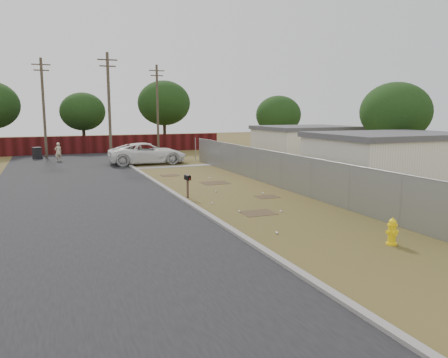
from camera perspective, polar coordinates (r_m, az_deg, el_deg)
name	(u,v)px	position (r m, az deg, el deg)	size (l,w,h in m)	color
ground	(230,192)	(23.49, 0.76, -1.68)	(120.00, 120.00, 0.00)	brown
street	(86,178)	(29.70, -17.63, 0.16)	(15.10, 60.00, 0.12)	black
chainlink_fence	(272,172)	(25.62, 6.29, 0.96)	(0.10, 27.06, 2.02)	gray
privacy_fence	(78,145)	(46.48, -18.52, 4.23)	(30.00, 0.12, 1.80)	#4C1012
utility_poles	(106,107)	(42.26, -15.17, 9.12)	(12.60, 8.24, 9.00)	#4C4132
houses	(343,152)	(30.88, 15.23, 3.47)	(9.30, 17.24, 3.10)	white
horizon_trees	(147,108)	(45.88, -9.97, 9.17)	(33.32, 31.94, 7.78)	#302215
fire_hydrant	(392,232)	(15.27, 21.11, -6.48)	(0.43, 0.44, 0.90)	yellow
mailbox	(188,180)	(21.76, -4.78, -0.08)	(0.23, 0.51, 1.18)	brown
pickup_truck	(148,153)	(36.30, -9.96, 3.32)	(2.88, 6.25, 1.74)	white
pedestrian	(58,152)	(40.25, -20.84, 3.32)	(0.59, 0.39, 1.61)	beige
trash_bin	(37,153)	(42.89, -23.23, 3.14)	(0.93, 0.90, 1.06)	black
scattered_litter	(239,200)	(21.13, 2.00, -2.78)	(3.46, 12.98, 0.07)	silver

